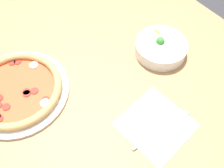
% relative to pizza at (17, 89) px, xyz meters
% --- Properties ---
extents(ground_plane, '(8.00, 8.00, 0.00)m').
position_rel_pizza_xyz_m(ground_plane, '(0.08, 0.31, -0.76)').
color(ground_plane, '#333338').
extents(dining_table, '(1.17, 1.07, 0.74)m').
position_rel_pizza_xyz_m(dining_table, '(0.08, 0.31, -0.11)').
color(dining_table, '#99724C').
rests_on(dining_table, ground_plane).
extents(pizza, '(0.34, 0.34, 0.04)m').
position_rel_pizza_xyz_m(pizza, '(0.00, 0.00, 0.00)').
color(pizza, white).
rests_on(pizza, dining_table).
extents(bowl, '(0.19, 0.19, 0.07)m').
position_rel_pizza_xyz_m(bowl, '(0.15, 0.51, 0.01)').
color(bowl, white).
rests_on(bowl, dining_table).
extents(napkin, '(0.22, 0.22, 0.00)m').
position_rel_pizza_xyz_m(napkin, '(0.37, 0.29, -0.02)').
color(napkin, white).
rests_on(napkin, dining_table).
extents(fork, '(0.02, 0.18, 0.00)m').
position_rel_pizza_xyz_m(fork, '(0.34, 0.29, -0.01)').
color(fork, silver).
rests_on(fork, napkin).
extents(knife, '(0.02, 0.22, 0.01)m').
position_rel_pizza_xyz_m(knife, '(0.39, 0.28, -0.01)').
color(knife, silver).
rests_on(knife, napkin).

